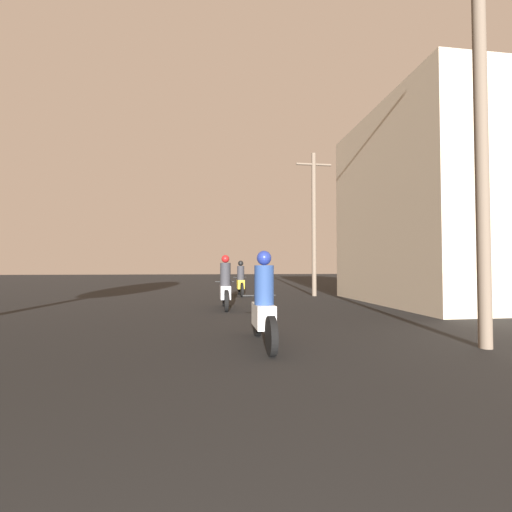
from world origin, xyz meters
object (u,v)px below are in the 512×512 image
object	(u,v)px
motorcycle_silver	(225,288)
utility_pole_near	(480,95)
utility_pole_far	(314,221)
motorcycle_yellow	(241,281)
building_right_near	(450,208)
motorcycle_white	(264,307)

from	to	relation	value
motorcycle_silver	utility_pole_near	size ratio (longest dim) A/B	0.25
utility_pole_near	utility_pole_far	bearing A→B (deg)	88.38
motorcycle_yellow	building_right_near	xyz separation A→B (m)	(7.16, -4.10, 2.77)
motorcycle_white	utility_pole_far	size ratio (longest dim) A/B	0.32
building_right_near	utility_pole_near	size ratio (longest dim) A/B	0.89
motorcycle_white	motorcycle_yellow	size ratio (longest dim) A/B	1.03
motorcycle_white	utility_pole_near	xyz separation A→B (m)	(3.44, -0.71, 3.45)
motorcycle_white	utility_pole_near	distance (m)	4.93
motorcycle_silver	building_right_near	size ratio (longest dim) A/B	0.29
motorcycle_yellow	utility_pole_near	distance (m)	11.31
building_right_near	utility_pole_far	distance (m)	5.27
motorcycle_white	utility_pole_far	xyz separation A→B (m)	(3.72, 9.03, 2.72)
utility_pole_near	utility_pole_far	xyz separation A→B (m)	(0.28, 9.74, -0.74)
motorcycle_yellow	motorcycle_silver	bearing A→B (deg)	-97.50
building_right_near	utility_pole_far	world-z (taller)	building_right_near
motorcycle_white	utility_pole_near	bearing A→B (deg)	-11.02
building_right_near	motorcycle_yellow	bearing A→B (deg)	150.20
motorcycle_white	utility_pole_far	world-z (taller)	utility_pole_far
motorcycle_yellow	motorcycle_white	bearing A→B (deg)	-89.64
motorcycle_silver	utility_pole_far	size ratio (longest dim) A/B	0.31
utility_pole_near	motorcycle_yellow	bearing A→B (deg)	105.83
motorcycle_white	motorcycle_silver	xyz separation A→B (m)	(-0.40, 4.93, 0.02)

